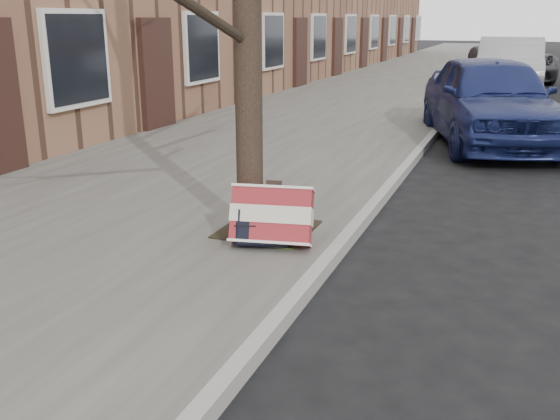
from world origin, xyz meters
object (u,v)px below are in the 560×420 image
at_px(suitcase_red, 272,216).
at_px(car_near_mid, 510,67).
at_px(suitcase_navy, 263,226).
at_px(car_near_front, 490,99).

xyz_separation_m(suitcase_red, car_near_mid, (1.58, 13.81, 0.40)).
relative_size(suitcase_red, suitcase_navy, 1.46).
bearing_deg(suitcase_navy, car_near_mid, 66.91).
height_order(suitcase_navy, car_near_mid, car_near_mid).
height_order(suitcase_red, car_near_mid, car_near_mid).
xyz_separation_m(suitcase_navy, car_near_mid, (1.63, 13.88, 0.48)).
relative_size(suitcase_navy, car_near_front, 0.11).
xyz_separation_m(suitcase_red, suitcase_navy, (-0.06, -0.07, -0.08)).
bearing_deg(car_near_front, car_near_mid, 72.44).
distance_m(suitcase_red, car_near_front, 6.51).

